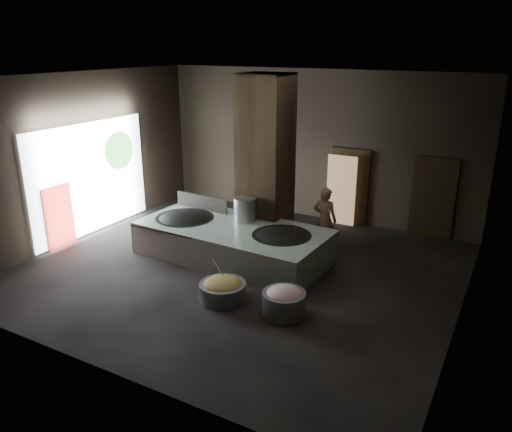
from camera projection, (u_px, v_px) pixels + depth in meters
The scene contains 28 objects.
floor at pixel (239, 271), 12.15m from camera, with size 10.00×9.00×0.10m, color black.
ceiling at pixel (237, 75), 10.63m from camera, with size 10.00×9.00×0.10m, color black.
back_wall at pixel (315, 145), 15.15m from camera, with size 10.00×0.10×4.50m, color black.
front_wall at pixel (86, 247), 7.62m from camera, with size 10.00×0.10×4.50m, color black.
left_wall at pixel (80, 156), 13.69m from camera, with size 0.10×9.00×4.50m, color black.
right_wall at pixel (476, 214), 9.09m from camera, with size 0.10×9.00×4.50m, color black.
pillar at pixel (265, 162), 13.10m from camera, with size 1.20×1.20×4.50m, color black.
hearth_platform at pixel (233, 242), 12.69m from camera, with size 4.81×2.30×0.84m, color #A4B3A1.
platform_cap at pixel (233, 227), 12.56m from camera, with size 4.71×2.26×0.03m, color black.
wok_left at pixel (185, 221), 13.20m from camera, with size 1.52×1.52×0.42m, color black.
wok_left_rim at pixel (185, 218), 13.17m from camera, with size 1.55×1.55×0.05m, color black.
wok_right at pixel (282, 238), 12.01m from camera, with size 1.41×1.41×0.40m, color black.
wok_right_rim at pixel (282, 236), 11.98m from camera, with size 1.44×1.44×0.05m, color black.
stock_pot at pixel (245, 209), 12.89m from camera, with size 0.59×0.59×0.63m, color #A3A5AB.
splash_guard at pixel (202, 203), 13.77m from camera, with size 1.67×0.06×0.42m, color black.
cook at pixel (325, 220), 12.88m from camera, with size 0.64×0.41×1.75m, color brown.
veg_basin at pixel (223, 291), 10.65m from camera, with size 1.00×1.00×0.37m, color slate.
veg_fill at pixel (223, 284), 10.60m from camera, with size 0.82×0.82×0.25m, color olive.
ladle at pixel (220, 272), 10.73m from camera, with size 0.03×0.03×0.79m, color #A3A5AB.
meat_basin at pixel (284, 303), 10.04m from camera, with size 0.89×0.89×0.49m, color slate.
meat_fill at pixel (284, 294), 9.97m from camera, with size 0.74×0.74×0.28m, color #BC7173.
doorway_near at pixel (349, 188), 14.90m from camera, with size 1.18×0.08×2.38m, color black.
doorway_near_glow at pixel (341, 190), 14.82m from camera, with size 0.89×0.04×2.10m, color #8C6647.
doorway_far at pixel (432, 199), 13.81m from camera, with size 1.18×0.08×2.38m, color black.
doorway_far_glow at pixel (435, 199), 13.99m from camera, with size 0.83×0.04×1.97m, color #8C6647.
left_opening at pixel (91, 178), 14.02m from camera, with size 0.04×4.20×3.10m, color white.
pavilion_sliver at pixel (59, 217), 13.16m from camera, with size 0.05×0.90×1.70m, color maroon.
tree_silhouette at pixel (120, 150), 14.69m from camera, with size 0.28×1.10×1.10m, color #194714.
Camera 1 is at (5.67, -9.47, 5.22)m, focal length 35.00 mm.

